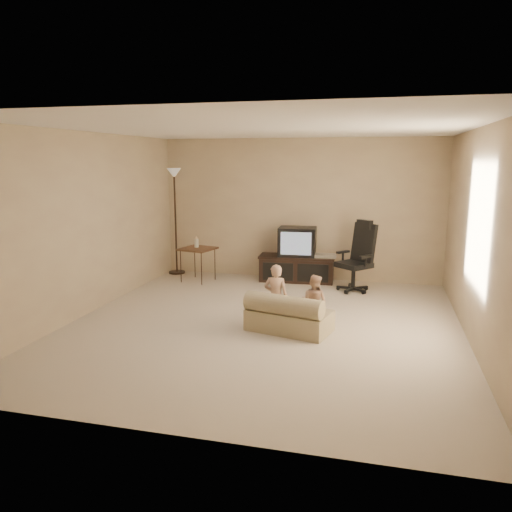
{
  "coord_description": "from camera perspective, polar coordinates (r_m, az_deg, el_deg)",
  "views": [
    {
      "loc": [
        1.43,
        -6.05,
        2.12
      ],
      "look_at": [
        -0.25,
        0.6,
        0.79
      ],
      "focal_mm": 35.0,
      "sensor_mm": 36.0,
      "label": 1
    }
  ],
  "objects": [
    {
      "name": "floor",
      "position": [
        6.57,
        0.87,
        -7.9
      ],
      "size": [
        5.5,
        5.5,
        0.0
      ],
      "primitive_type": "plane",
      "color": "beige",
      "rests_on": "ground"
    },
    {
      "name": "side_table",
      "position": [
        8.83,
        -6.7,
        0.81
      ],
      "size": [
        0.65,
        0.65,
        0.81
      ],
      "rotation": [
        0.0,
        0.0,
        -0.23
      ],
      "color": "brown",
      "rests_on": "floor"
    },
    {
      "name": "toddler_left",
      "position": [
        6.32,
        2.28,
        -4.69
      ],
      "size": [
        0.31,
        0.23,
        0.84
      ],
      "primitive_type": "imported",
      "rotation": [
        0.0,
        0.0,
        3.13
      ],
      "color": "tan",
      "rests_on": "floor"
    },
    {
      "name": "tv_stand",
      "position": [
        8.83,
        4.73,
        -0.34
      ],
      "size": [
        1.37,
        0.58,
        0.96
      ],
      "rotation": [
        0.0,
        0.0,
        0.06
      ],
      "color": "black",
      "rests_on": "floor"
    },
    {
      "name": "office_chair",
      "position": [
        8.32,
        11.45,
        -1.1
      ],
      "size": [
        0.75,
        0.75,
        1.16
      ],
      "rotation": [
        0.0,
        0.0,
        -0.7
      ],
      "color": "black",
      "rests_on": "floor"
    },
    {
      "name": "floor_lamp",
      "position": [
        9.4,
        -9.27,
        6.64
      ],
      "size": [
        0.31,
        0.31,
        1.97
      ],
      "color": "black",
      "rests_on": "floor"
    },
    {
      "name": "toddler_right",
      "position": [
        6.32,
        6.66,
        -5.32
      ],
      "size": [
        0.39,
        0.3,
        0.72
      ],
      "primitive_type": "imported",
      "rotation": [
        0.0,
        0.0,
        2.78
      ],
      "color": "tan",
      "rests_on": "floor"
    },
    {
      "name": "child_sofa",
      "position": [
        6.28,
        3.64,
        -6.86
      ],
      "size": [
        1.12,
        0.8,
        0.5
      ],
      "rotation": [
        0.0,
        0.0,
        -0.24
      ],
      "color": "tan",
      "rests_on": "floor"
    },
    {
      "name": "room_shell",
      "position": [
        6.25,
        0.91,
        5.4
      ],
      "size": [
        5.5,
        5.5,
        5.5
      ],
      "color": "white",
      "rests_on": "floor"
    }
  ]
}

